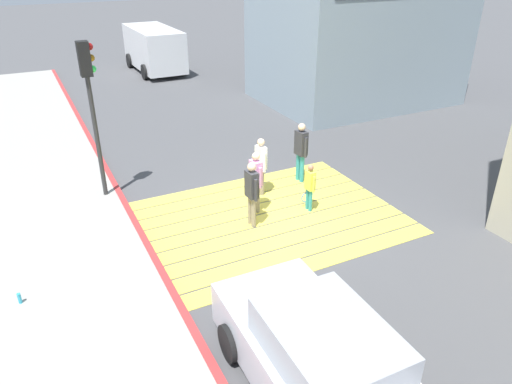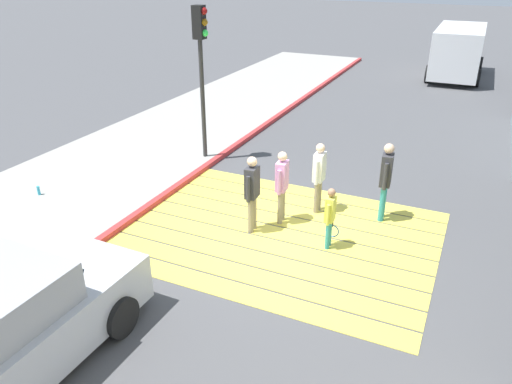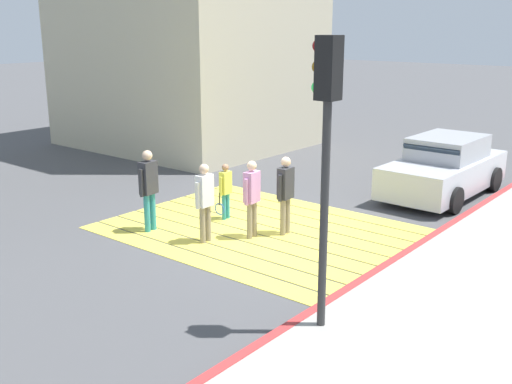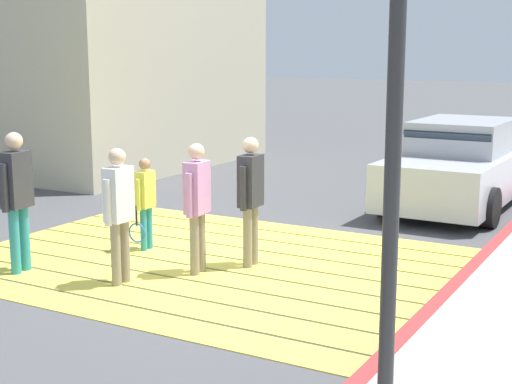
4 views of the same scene
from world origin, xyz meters
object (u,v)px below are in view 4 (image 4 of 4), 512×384
Objects in this scene: car_parked_near_curb at (460,167)px; traffic_light_corner at (395,16)px; pedestrian_teen_behind at (251,192)px; pedestrian_child_with_racket at (145,199)px; pedestrian_adult_trailing at (197,199)px; pedestrian_adult_side at (17,192)px; pedestrian_adult_lead at (119,206)px.

car_parked_near_curb is 1.02× the size of traffic_light_corner.
car_parked_near_curb is at bearing -105.07° from pedestrian_teen_behind.
pedestrian_teen_behind is 1.71m from pedestrian_child_with_racket.
pedestrian_adult_side is (2.00, 1.07, 0.08)m from pedestrian_adult_trailing.
pedestrian_adult_lead is at bearing 70.17° from car_parked_near_curb.
pedestrian_adult_side reaches higher than pedestrian_teen_behind.
pedestrian_adult_side is (5.38, -1.47, -1.99)m from traffic_light_corner.
traffic_light_corner is 2.35× the size of pedestrian_adult_side.
car_parked_near_curb is 2.54× the size of pedestrian_teen_behind.
pedestrian_adult_side is at bearing 60.85° from car_parked_near_curb.
traffic_light_corner is 5.92m from pedestrian_adult_side.
pedestrian_teen_behind is at bearing -46.77° from traffic_light_corner.
pedestrian_child_with_racket is at bearing 59.25° from car_parked_near_curb.
pedestrian_teen_behind reaches higher than pedestrian_adult_lead.
car_parked_near_curb is at bearing -120.75° from pedestrian_child_with_racket.
pedestrian_child_with_racket is at bearing -24.68° from pedestrian_adult_trailing.
pedestrian_adult_trailing is 1.42m from pedestrian_child_with_racket.
traffic_light_corner is 2.55× the size of pedestrian_adult_lead.
traffic_light_corner is 4.77m from pedestrian_adult_lead.
car_parked_near_curb is 6.01m from pedestrian_child_with_racket.
pedestrian_adult_lead is 1.00× the size of pedestrian_adult_trailing.
traffic_light_corner is (-1.58, 8.28, 2.30)m from car_parked_near_curb.
pedestrian_adult_lead is at bearing 55.36° from pedestrian_adult_trailing.
pedestrian_child_with_racket is (1.27, -0.58, -0.23)m from pedestrian_adult_trailing.
pedestrian_adult_trailing is 2.27m from pedestrian_adult_side.
pedestrian_adult_lead reaches higher than car_parked_near_curb.
car_parked_near_curb reaches higher than pedestrian_child_with_racket.
pedestrian_adult_trailing is (-0.57, -0.82, 0.00)m from pedestrian_adult_lead.
pedestrian_adult_side is 2.95m from pedestrian_teen_behind.
traffic_light_corner reaches higher than pedestrian_adult_side.
pedestrian_teen_behind is at bearing -145.20° from pedestrian_adult_side.
pedestrian_adult_side reaches higher than pedestrian_adult_lead.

